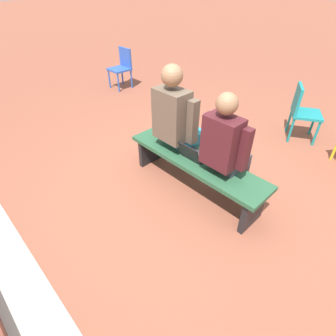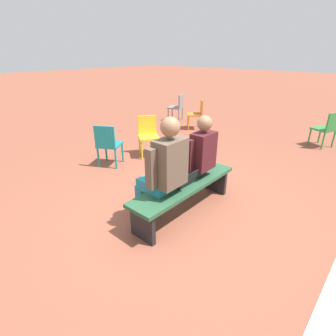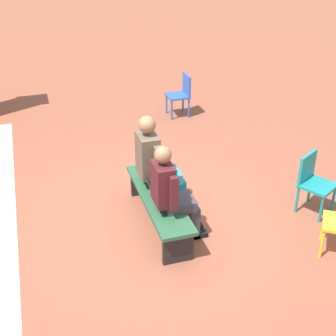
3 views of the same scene
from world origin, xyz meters
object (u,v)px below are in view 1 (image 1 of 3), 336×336
Objects in this scene: laptop at (192,154)px; plastic_chair_by_pillar at (302,110)px; bench at (195,165)px; plastic_chair_near_bench_right at (122,66)px; person_adult at (178,122)px; person_student at (226,148)px.

laptop is 2.15m from plastic_chair_by_pillar.
bench is 2.14× the size of plastic_chair_near_bench_right.
plastic_chair_by_pillar is at bearing -171.00° from plastic_chair_near_bench_right.
person_adult is 2.16m from plastic_chair_by_pillar.
bench is at bearing 11.07° from person_student.
plastic_chair_near_bench_right is at bearing 9.00° from plastic_chair_by_pillar.
plastic_chair_by_pillar is at bearing -88.59° from person_student.
bench is 1.36× the size of person_student.
person_student is 0.93× the size of person_adult.
person_adult is at bearing 72.52° from plastic_chair_by_pillar.
plastic_chair_by_pillar is at bearing -98.82° from laptop.
bench is at bearing 168.44° from person_adult.
person_student is 2.06m from plastic_chair_by_pillar.
person_adult reaches higher than laptop.
laptop is (-0.31, 0.08, -0.25)m from person_adult.
person_student reaches higher than laptop.
person_student is 4.13m from plastic_chair_near_bench_right.
person_student is at bearing -168.34° from laptop.
person_adult reaches higher than plastic_chair_near_bench_right.
person_adult is at bearing -15.10° from laptop.
person_student is 4.15× the size of laptop.
plastic_chair_near_bench_right is at bearing -24.41° from person_adult.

